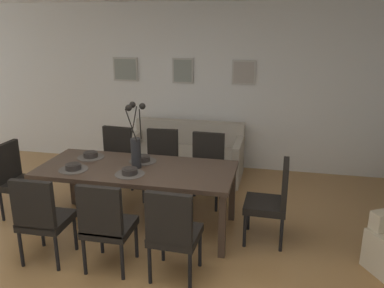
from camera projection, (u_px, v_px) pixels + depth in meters
name	position (u px, v px, depth m)	size (l,w,h in m)	color
ground_plane	(118.00, 276.00, 3.81)	(9.00, 9.00, 0.00)	#A87A47
back_wall_panel	(191.00, 87.00, 6.46)	(9.00, 0.10, 2.60)	silver
dining_table	(137.00, 173.00, 4.53)	(2.20, 0.95, 0.74)	#3D2D23
dining_chair_near_left	(41.00, 216.00, 3.88)	(0.45, 0.45, 0.92)	black
dining_chair_near_right	(115.00, 158.00, 5.53)	(0.47, 0.47, 0.92)	black
dining_chair_far_left	(106.00, 222.00, 3.76)	(0.44, 0.44, 0.92)	black
dining_chair_far_right	(161.00, 161.00, 5.41)	(0.47, 0.47, 0.92)	black
dining_chair_mid_left	(173.00, 230.00, 3.62)	(0.46, 0.46, 0.92)	black
dining_chair_mid_right	(206.00, 165.00, 5.25)	(0.45, 0.45, 0.92)	black
dining_chair_head_west	(17.00, 176.00, 4.87)	(0.45, 0.45, 0.92)	black
dining_chair_head_east	(273.00, 198.00, 4.27)	(0.45, 0.45, 0.92)	black
centerpiece_vase	(136.00, 143.00, 4.43)	(0.21, 0.23, 0.73)	#232326
placemat_near_left	(74.00, 169.00, 4.44)	(0.32, 0.32, 0.01)	#4C4742
bowl_near_left	(73.00, 166.00, 4.43)	(0.17, 0.17, 0.07)	#2D2826
placemat_near_right	(91.00, 157.00, 4.84)	(0.32, 0.32, 0.01)	#4C4742
bowl_near_right	(91.00, 154.00, 4.83)	(0.17, 0.17, 0.07)	#2D2826
placemat_far_left	(130.00, 174.00, 4.31)	(0.32, 0.32, 0.01)	#4C4742
bowl_far_left	(130.00, 171.00, 4.30)	(0.17, 0.17, 0.07)	#2D2826
placemat_far_right	(143.00, 161.00, 4.71)	(0.32, 0.32, 0.01)	#4C4742
bowl_far_right	(143.00, 158.00, 4.69)	(0.17, 0.17, 0.07)	#2D2826
sofa	(186.00, 158.00, 6.24)	(1.74, 0.84, 0.80)	#B2A899
framed_picture_left	(125.00, 69.00, 6.54)	(0.42, 0.03, 0.38)	#B2ADA3
framed_picture_center	(183.00, 71.00, 6.35)	(0.34, 0.03, 0.40)	#B2ADA3
framed_picture_right	(244.00, 72.00, 6.15)	(0.36, 0.03, 0.37)	#B2ADA3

